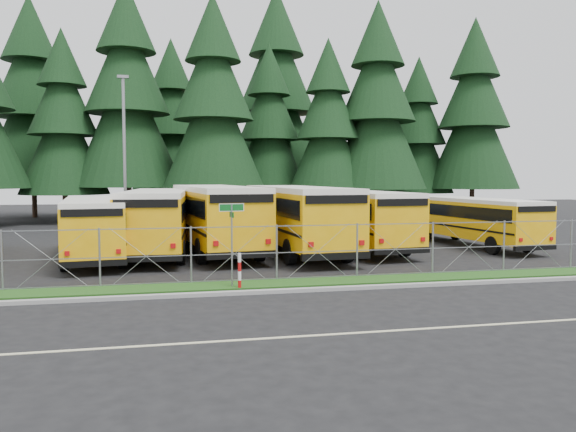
% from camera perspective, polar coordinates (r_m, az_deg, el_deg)
% --- Properties ---
extents(ground, '(120.00, 120.00, 0.00)m').
position_cam_1_polar(ground, '(21.27, 0.99, -5.99)').
color(ground, black).
rests_on(ground, ground).
extents(curb, '(50.00, 0.25, 0.12)m').
position_cam_1_polar(curb, '(18.30, 3.22, -7.44)').
color(curb, gray).
rests_on(curb, ground).
extents(grass_verge, '(50.00, 1.40, 0.06)m').
position_cam_1_polar(grass_verge, '(19.64, 2.13, -6.74)').
color(grass_verge, '#1A4112').
rests_on(grass_verge, ground).
extents(road_lane_line, '(50.00, 0.12, 0.01)m').
position_cam_1_polar(road_lane_line, '(13.78, 8.73, -11.55)').
color(road_lane_line, beige).
rests_on(road_lane_line, ground).
extents(chainlink_fence, '(44.00, 0.10, 2.00)m').
position_cam_1_polar(chainlink_fence, '(20.15, 1.64, -3.67)').
color(chainlink_fence, gray).
rests_on(chainlink_fence, ground).
extents(brick_building, '(22.00, 10.00, 6.00)m').
position_cam_1_polar(brick_building, '(61.35, -2.05, 3.35)').
color(brick_building, brown).
rests_on(brick_building, ground).
extents(bus_2, '(3.67, 10.60, 2.72)m').
position_cam_1_polar(bus_2, '(26.45, -19.18, -1.28)').
color(bus_2, '#E39C07').
rests_on(bus_2, ground).
extents(bus_3, '(3.52, 11.81, 3.06)m').
position_cam_1_polar(bus_3, '(27.35, -13.07, -0.64)').
color(bus_3, '#E39C07').
rests_on(bus_3, ground).
extents(bus_4, '(4.28, 12.62, 3.24)m').
position_cam_1_polar(bus_4, '(27.67, -7.50, -0.32)').
color(bus_4, '#E39C07').
rests_on(bus_4, ground).
extents(bus_5, '(3.73, 12.45, 3.22)m').
position_cam_1_polar(bus_5, '(27.14, 0.68, -0.40)').
color(bus_5, '#E39C07').
rests_on(bus_5, ground).
extents(bus_6, '(3.72, 11.59, 2.99)m').
position_cam_1_polar(bus_6, '(28.82, 6.51, -0.40)').
color(bus_6, '#E39C07').
rests_on(bus_6, ground).
extents(bus_east, '(3.19, 9.95, 2.56)m').
position_cam_1_polar(bus_east, '(31.16, 18.45, -0.64)').
color(bus_east, '#E39C07').
rests_on(bus_east, ground).
extents(street_sign, '(0.84, 0.55, 2.81)m').
position_cam_1_polar(street_sign, '(18.67, -5.74, -1.11)').
color(street_sign, gray).
rests_on(street_sign, ground).
extents(striped_bollard, '(0.11, 0.11, 1.20)m').
position_cam_1_polar(striped_bollard, '(18.53, -4.95, -5.61)').
color(striped_bollard, '#B20C0C').
rests_on(striped_bollard, ground).
extents(light_standard, '(0.70, 0.35, 10.14)m').
position_cam_1_polar(light_standard, '(37.75, -16.28, 6.59)').
color(light_standard, gray).
rests_on(light_standard, ground).
extents(conifer_2, '(7.01, 7.01, 15.51)m').
position_cam_1_polar(conifer_2, '(48.87, -21.86, 8.49)').
color(conifer_2, black).
rests_on(conifer_2, ground).
extents(conifer_3, '(8.82, 8.82, 19.51)m').
position_cam_1_polar(conifer_3, '(48.26, -16.01, 11.07)').
color(conifer_3, black).
rests_on(conifer_3, ground).
extents(conifer_4, '(8.11, 8.11, 17.94)m').
position_cam_1_polar(conifer_4, '(45.01, -7.58, 10.70)').
color(conifer_4, black).
rests_on(conifer_4, ground).
extents(conifer_5, '(6.90, 6.90, 15.25)m').
position_cam_1_polar(conifer_5, '(49.42, -1.93, 8.56)').
color(conifer_5, black).
rests_on(conifer_5, ground).
extents(conifer_6, '(6.79, 6.79, 15.02)m').
position_cam_1_polar(conifer_6, '(46.79, 4.08, 8.67)').
color(conifer_6, black).
rests_on(conifer_6, ground).
extents(conifer_7, '(8.27, 8.27, 18.29)m').
position_cam_1_polar(conifer_7, '(48.17, 9.05, 10.45)').
color(conifer_7, black).
rests_on(conifer_7, ground).
extents(conifer_8, '(6.72, 6.72, 14.86)m').
position_cam_1_polar(conifer_8, '(54.43, 13.06, 7.84)').
color(conifer_8, black).
rests_on(conifer_8, ground).
extents(conifer_9, '(8.08, 8.08, 17.87)m').
position_cam_1_polar(conifer_9, '(53.74, 18.34, 9.40)').
color(conifer_9, black).
rests_on(conifer_9, ground).
extents(conifer_10, '(9.04, 9.04, 19.99)m').
position_cam_1_polar(conifer_10, '(56.47, -24.60, 10.05)').
color(conifer_10, black).
rests_on(conifer_10, ground).
extents(conifer_11, '(7.64, 7.64, 16.90)m').
position_cam_1_polar(conifer_11, '(55.73, -11.71, 8.82)').
color(conifer_11, black).
rests_on(conifer_11, ground).
extents(conifer_12, '(9.77, 9.77, 21.61)m').
position_cam_1_polar(conifer_12, '(54.68, -1.19, 11.48)').
color(conifer_12, black).
rests_on(conifer_12, ground).
extents(conifer_13, '(6.85, 6.85, 15.14)m').
position_cam_1_polar(conifer_13, '(58.81, 8.90, 7.73)').
color(conifer_13, black).
rests_on(conifer_13, ground).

